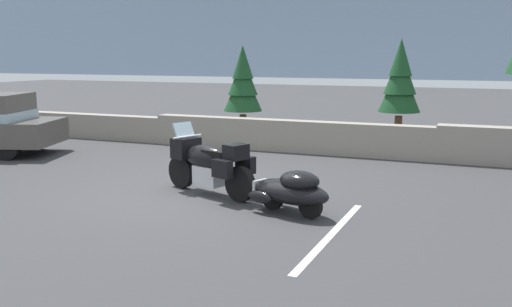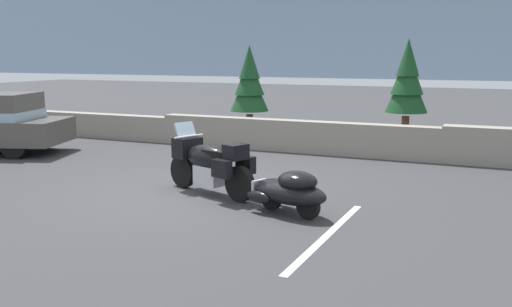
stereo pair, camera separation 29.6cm
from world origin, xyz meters
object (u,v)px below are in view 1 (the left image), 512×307
Objects in this scene: touring_motorcycle at (209,162)px; car_shaped_trailer at (291,190)px; pine_tree_far_right at (400,80)px; pine_tree_secondary at (243,82)px.

touring_motorcycle is 1.01× the size of car_shaped_trailer.
touring_motorcycle is at bearing -108.07° from pine_tree_far_right.
pine_tree_far_right reaches higher than car_shaped_trailer.
pine_tree_secondary reaches higher than car_shaped_trailer.
car_shaped_trailer is at bearing -20.44° from touring_motorcycle.
pine_tree_secondary is at bearing 108.41° from touring_motorcycle.
car_shaped_trailer is 8.32m from pine_tree_secondary.
pine_tree_far_right is at bearing 86.56° from car_shaped_trailer.
car_shaped_trailer is at bearing -93.44° from pine_tree_far_right.
touring_motorcycle reaches higher than car_shaped_trailer.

